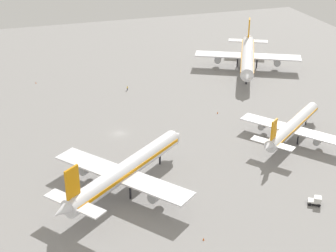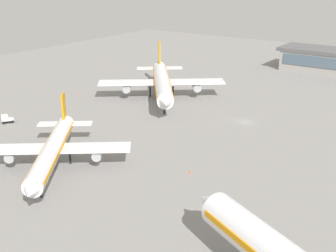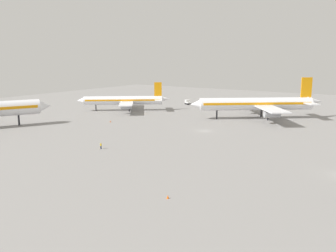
{
  "view_description": "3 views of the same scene",
  "coord_description": "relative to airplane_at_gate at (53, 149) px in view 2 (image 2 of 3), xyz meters",
  "views": [
    {
      "loc": [
        146.0,
        -29.41,
        74.94
      ],
      "look_at": [
        11.66,
        13.06,
        6.21
      ],
      "focal_mm": 54.54,
      "sensor_mm": 36.0,
      "label": 1
    },
    {
      "loc": [
        -48.71,
        107.23,
        40.49
      ],
      "look_at": [
        10.79,
        22.42,
        3.16
      ],
      "focal_mm": 46.62,
      "sensor_mm": 36.0,
      "label": 2
    },
    {
      "loc": [
        -103.38,
        -55.29,
        23.9
      ],
      "look_at": [
        -10.42,
        7.28,
        2.52
      ],
      "focal_mm": 39.23,
      "sensor_mm": 36.0,
      "label": 3
    }
  ],
  "objects": [
    {
      "name": "ground",
      "position": [
        -20.3,
        -51.48,
        -4.55
      ],
      "size": [
        288.0,
        288.0,
        0.0
      ],
      "primitive_type": "plane",
      "color": "gray"
    },
    {
      "name": "airplane_at_gate",
      "position": [
        0.0,
        0.0,
        0.0
      ],
      "size": [
        29.54,
        34.69,
        12.53
      ],
      "rotation": [
        0.0,
        0.0,
        2.23
      ],
      "color": "white",
      "rests_on": "ground"
    },
    {
      "name": "airplane_taxiing",
      "position": [
        12.47,
        -56.91,
        1.22
      ],
      "size": [
        37.68,
        43.71,
        15.87
      ],
      "rotation": [
        0.0,
        0.0,
        2.24
      ],
      "color": "white",
      "rests_on": "ground"
    },
    {
      "name": "baggage_tug",
      "position": [
        34.07,
        -12.51,
        -3.4
      ],
      "size": [
        3.46,
        3.74,
        2.3
      ],
      "rotation": [
        0.0,
        0.0,
        1.03
      ],
      "color": "black",
      "rests_on": "ground"
    },
    {
      "name": "safety_cone_mid_apron",
      "position": [
        38.78,
        -44.84,
        -4.25
      ],
      "size": [
        0.44,
        0.44,
        0.6
      ],
      "primitive_type": "cone",
      "color": "#EA590C",
      "rests_on": "ground"
    },
    {
      "name": "safety_cone_far_side",
      "position": [
        -25.16,
        -14.83,
        -4.25
      ],
      "size": [
        0.44,
        0.44,
        0.6
      ],
      "primitive_type": "cone",
      "color": "#EA590C",
      "rests_on": "ground"
    }
  ]
}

